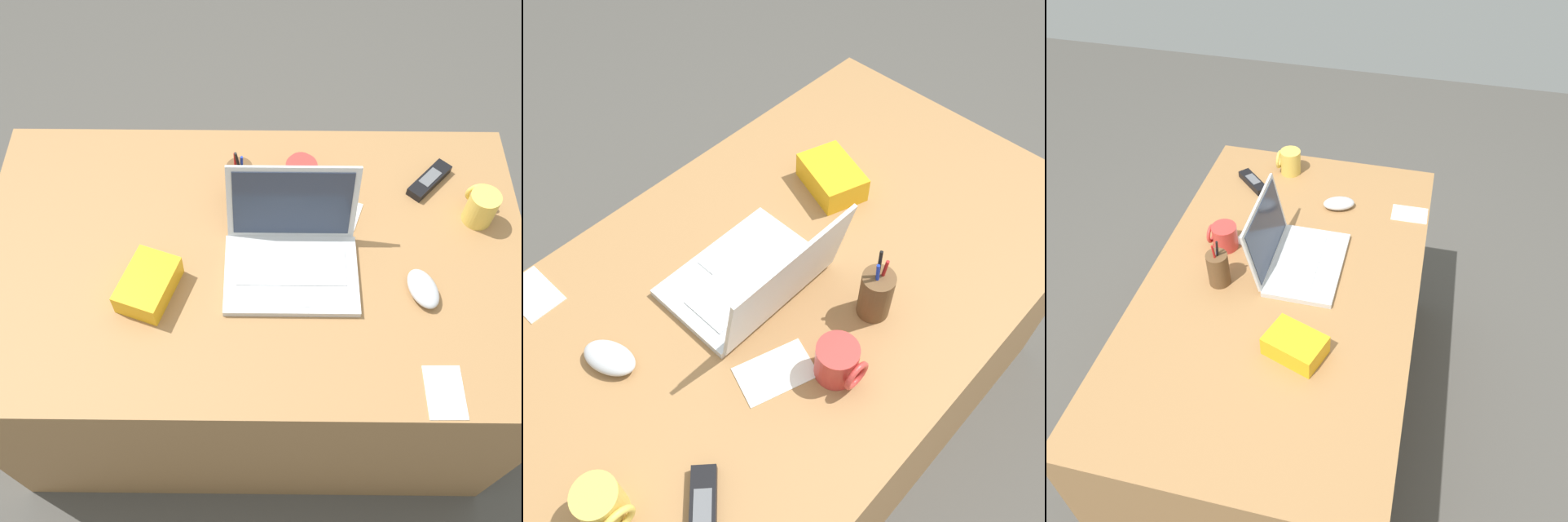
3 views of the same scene
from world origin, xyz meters
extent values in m
plane|color=#4C4944|center=(0.00, 0.00, 0.00)|extent=(6.00, 6.00, 0.00)
cube|color=#9E7042|center=(0.00, 0.00, 0.37)|extent=(1.42, 0.86, 0.74)
cube|color=silver|center=(0.09, -0.06, 0.75)|extent=(0.33, 0.22, 0.02)
cube|color=silver|center=(0.09, -0.04, 0.76)|extent=(0.27, 0.11, 0.00)
cube|color=silver|center=(0.09, -0.13, 0.76)|extent=(0.09, 0.05, 0.00)
cube|color=silver|center=(0.09, 0.07, 0.87)|extent=(0.32, 0.05, 0.22)
cube|color=#283347|center=(0.09, 0.07, 0.87)|extent=(0.29, 0.04, 0.19)
ellipsoid|color=silver|center=(0.41, -0.11, 0.76)|extent=(0.10, 0.13, 0.04)
cylinder|color=#E0BC4C|center=(0.59, 0.12, 0.79)|extent=(0.08, 0.08, 0.10)
torus|color=#E0BC4C|center=(0.59, 0.16, 0.80)|extent=(0.07, 0.01, 0.07)
cylinder|color=#C63833|center=(0.12, 0.23, 0.79)|extent=(0.08, 0.08, 0.09)
torus|color=#C63833|center=(0.12, 0.27, 0.79)|extent=(0.06, 0.01, 0.06)
cube|color=black|center=(0.48, 0.24, 0.75)|extent=(0.13, 0.14, 0.02)
cube|color=#595B60|center=(0.48, 0.24, 0.77)|extent=(0.07, 0.07, 0.00)
cylinder|color=brown|center=(-0.04, 0.19, 0.80)|extent=(0.07, 0.07, 0.12)
cylinder|color=#1933B2|center=(-0.03, 0.19, 0.83)|extent=(0.01, 0.02, 0.14)
cylinder|color=black|center=(-0.04, 0.19, 0.85)|extent=(0.03, 0.02, 0.16)
cylinder|color=red|center=(-0.05, 0.19, 0.84)|extent=(0.01, 0.02, 0.14)
cube|color=#F2AD19|center=(-0.25, -0.11, 0.78)|extent=(0.16, 0.19, 0.07)
cube|color=white|center=(0.21, 0.14, 0.74)|extent=(0.17, 0.14, 0.00)
cube|color=white|center=(0.43, -0.36, 0.74)|extent=(0.09, 0.13, 0.00)
camera|label=1|loc=(0.03, -0.86, 2.08)|focal=43.02mm
camera|label=2|loc=(0.57, 0.52, 1.78)|focal=40.37mm
camera|label=3|loc=(-1.19, -0.36, 2.06)|focal=39.38mm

